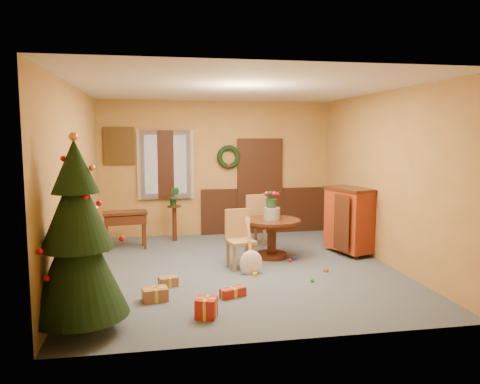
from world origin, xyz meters
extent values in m
plane|color=#35434E|center=(0.00, 0.00, 0.00)|extent=(5.50, 5.50, 0.00)
plane|color=silver|center=(0.00, 0.00, 2.90)|extent=(5.50, 5.50, 0.00)
plane|color=olive|center=(0.00, 2.75, 1.45)|extent=(5.00, 0.00, 5.00)
plane|color=olive|center=(0.00, -2.75, 1.45)|extent=(5.00, 0.00, 5.00)
plane|color=olive|center=(-2.50, 0.00, 1.45)|extent=(0.00, 5.50, 5.50)
plane|color=olive|center=(2.50, 0.00, 1.45)|extent=(0.00, 5.50, 5.50)
cube|color=black|center=(1.05, 2.71, 0.50)|extent=(2.80, 0.06, 1.00)
cube|color=black|center=(0.95, 2.70, 1.05)|extent=(1.00, 0.08, 2.10)
cube|color=white|center=(0.95, 2.73, 1.00)|extent=(0.80, 0.03, 1.90)
cube|color=black|center=(-1.10, 2.70, 1.55)|extent=(1.05, 0.08, 1.45)
cube|color=white|center=(-1.10, 2.73, 1.55)|extent=(0.88, 0.03, 1.25)
cube|color=white|center=(-1.48, 2.65, 1.55)|extent=(0.42, 0.02, 1.45)
cube|color=white|center=(-0.72, 2.65, 1.55)|extent=(0.42, 0.02, 1.45)
torus|color=black|center=(0.25, 2.67, 1.70)|extent=(0.51, 0.11, 0.51)
cube|color=#4C3819|center=(-2.05, 2.71, 1.95)|extent=(0.62, 0.05, 0.78)
cube|color=gray|center=(-2.05, 2.74, 1.95)|extent=(0.48, 0.02, 0.62)
cylinder|color=black|center=(0.69, 0.56, 0.67)|extent=(1.01, 1.01, 0.05)
cylinder|color=black|center=(0.69, 0.56, 0.61)|extent=(0.90, 0.90, 0.04)
cylinder|color=black|center=(0.69, 0.56, 0.34)|extent=(0.16, 0.16, 0.56)
cylinder|color=black|center=(0.69, 0.56, 0.04)|extent=(0.54, 0.54, 0.09)
cylinder|color=slate|center=(0.69, 0.56, 0.80)|extent=(0.29, 0.29, 0.21)
imported|color=#1E4C23|center=(0.69, 0.56, 1.09)|extent=(0.33, 0.29, 0.37)
cube|color=olive|center=(0.04, 0.01, 0.45)|extent=(0.48, 0.48, 0.05)
cube|color=olive|center=(0.00, 0.20, 0.71)|extent=(0.42, 0.11, 0.49)
cube|color=olive|center=(0.17, 0.20, 0.21)|extent=(0.05, 0.05, 0.43)
cube|color=olive|center=(-0.16, 0.15, 0.21)|extent=(0.05, 0.05, 0.43)
cube|color=olive|center=(0.23, -0.13, 0.21)|extent=(0.05, 0.05, 0.43)
cube|color=olive|center=(-0.10, -0.18, 0.21)|extent=(0.05, 0.05, 0.43)
cube|color=olive|center=(0.54, 1.56, 0.48)|extent=(0.56, 0.56, 0.05)
cube|color=olive|center=(0.59, 1.36, 0.77)|extent=(0.45, 0.16, 0.54)
cube|color=olive|center=(0.41, 1.33, 0.23)|extent=(0.06, 0.06, 0.46)
cube|color=olive|center=(0.76, 1.43, 0.23)|extent=(0.06, 0.06, 0.46)
cube|color=olive|center=(0.31, 1.69, 0.23)|extent=(0.06, 0.06, 0.46)
cube|color=olive|center=(0.66, 1.78, 0.23)|extent=(0.06, 0.06, 0.46)
cylinder|color=black|center=(-0.95, 2.24, 0.35)|extent=(0.09, 0.09, 0.71)
cylinder|color=black|center=(-0.95, 2.24, 0.71)|extent=(0.28, 0.28, 0.03)
imported|color=#19471E|center=(-0.95, 2.24, 0.92)|extent=(0.26, 0.23, 0.39)
cylinder|color=#382111|center=(-2.15, -2.13, 0.12)|extent=(0.14, 0.14, 0.23)
cone|color=black|center=(-2.15, -2.13, 0.82)|extent=(1.07, 1.07, 1.26)
cone|color=black|center=(-2.15, -2.13, 1.41)|extent=(0.78, 0.78, 0.92)
cone|color=black|center=(-2.15, -2.13, 1.84)|extent=(0.50, 0.50, 0.58)
sphere|color=orange|center=(-2.15, -2.13, 2.15)|extent=(0.10, 0.10, 0.10)
cube|color=black|center=(-1.90, 1.69, 0.70)|extent=(0.87, 0.51, 0.05)
cube|color=black|center=(-1.90, 1.69, 0.58)|extent=(0.81, 0.47, 0.17)
cube|color=black|center=(-2.25, 1.69, 0.34)|extent=(0.09, 0.29, 0.68)
cube|color=black|center=(-1.56, 1.69, 0.34)|extent=(0.09, 0.29, 0.68)
cube|color=#541409|center=(2.15, 0.60, 0.63)|extent=(0.69, 0.99, 1.12)
cube|color=black|center=(2.15, 0.60, 1.20)|extent=(0.75, 1.06, 0.04)
cylinder|color=black|center=(2.15, 0.22, 0.04)|extent=(0.06, 0.06, 0.08)
cylinder|color=black|center=(2.15, 0.97, 0.04)|extent=(0.06, 0.06, 0.08)
cube|color=brown|center=(-1.35, -1.28, 0.09)|extent=(0.36, 0.29, 0.17)
cube|color=gold|center=(-1.35, -1.28, 0.09)|extent=(0.33, 0.09, 0.17)
cube|color=gold|center=(-1.35, -1.28, 0.09)|extent=(0.09, 0.24, 0.17)
cube|color=maroon|center=(-0.74, -1.97, 0.12)|extent=(0.30, 0.30, 0.24)
cube|color=gold|center=(-0.74, -1.97, 0.12)|extent=(0.24, 0.11, 0.24)
cube|color=gold|center=(-0.74, -1.97, 0.12)|extent=(0.11, 0.24, 0.24)
cube|color=brown|center=(-1.16, -0.72, 0.07)|extent=(0.30, 0.24, 0.14)
cube|color=gold|center=(-1.16, -0.72, 0.07)|extent=(0.26, 0.10, 0.14)
cube|color=gold|center=(-1.16, -0.72, 0.07)|extent=(0.09, 0.19, 0.14)
cube|color=maroon|center=(-0.31, -1.32, 0.06)|extent=(0.38, 0.27, 0.12)
cube|color=gold|center=(-0.31, -1.32, 0.06)|extent=(0.34, 0.16, 0.13)
cube|color=gold|center=(-0.31, -1.32, 0.06)|extent=(0.10, 0.15, 0.13)
cube|color=#214891|center=(1.04, 0.34, 0.03)|extent=(0.09, 0.09, 0.05)
sphere|color=#217C38|center=(0.95, -0.91, 0.03)|extent=(0.06, 0.06, 0.06)
cube|color=gold|center=(0.17, -0.46, 0.03)|extent=(0.09, 0.09, 0.05)
sphere|color=red|center=(0.93, 0.22, 0.03)|extent=(0.06, 0.06, 0.06)
cube|color=orange|center=(1.33, -0.45, 0.03)|extent=(0.09, 0.08, 0.05)
camera|label=1|loc=(-1.29, -7.33, 2.16)|focal=35.00mm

